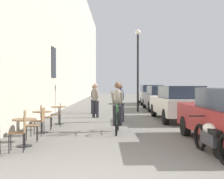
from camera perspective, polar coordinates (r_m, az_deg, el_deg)
building_facade_left at (r=19.47m, az=-10.67°, el=13.76°), size 0.54×68.00×11.85m
cafe_table_near at (r=8.07m, az=-16.74°, el=-6.96°), size 0.64×0.64×0.72m
cafe_chair_near_toward_street at (r=8.68m, az=-15.99°, el=-6.41°), size 0.44×0.44×0.89m
cafe_chair_near_toward_wall at (r=7.50m, az=-17.53°, el=-7.61°), size 0.45×0.45×0.89m
cafe_table_mid at (r=10.14m, az=-13.55°, el=-5.31°), size 0.64×0.64×0.72m
cafe_chair_mid_toward_street at (r=9.58m, az=-13.92°, el=-5.70°), size 0.39×0.39×0.89m
cafe_chair_mid_toward_wall at (r=10.75m, az=-13.14°, el=-4.97°), size 0.43×0.43×0.89m
cafe_table_far at (r=12.18m, az=-10.33°, el=-4.23°), size 0.64×0.64×0.72m
cafe_chair_far_toward_street at (r=11.58m, az=-10.53°, el=-4.53°), size 0.45×0.45×0.89m
cyclist_on_bicycle at (r=10.01m, az=1.07°, el=-3.70°), size 0.52×1.76×1.74m
pedestrian_near at (r=12.68m, az=1.63°, el=-2.08°), size 0.37×0.28×1.68m
pedestrian_mid at (r=14.30m, az=-3.25°, el=-1.71°), size 0.38×0.30×1.68m
pedestrian_far at (r=16.16m, az=-3.54°, el=-1.56°), size 0.37×0.28×1.61m
street_lamp at (r=17.53m, az=5.08°, el=5.86°), size 0.32×0.32×4.90m
parked_car_second at (r=13.48m, az=12.76°, el=-2.49°), size 1.98×4.46×1.57m
parked_car_third at (r=18.62m, az=9.38°, el=-1.55°), size 1.88×4.34×1.53m
parked_car_fourth at (r=23.79m, az=7.57°, el=-0.93°), size 1.89×4.44×1.58m
parked_motorcycle at (r=7.05m, az=18.94°, el=-9.10°), size 0.62×2.15×0.92m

